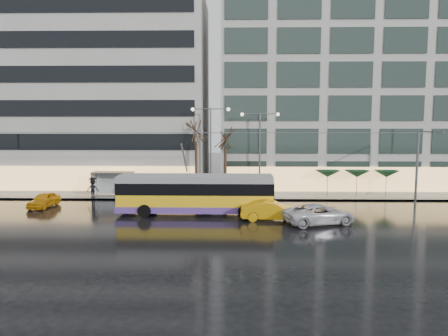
{
  "coord_description": "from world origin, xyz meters",
  "views": [
    {
      "loc": [
        4.27,
        -33.57,
        8.09
      ],
      "look_at": [
        3.48,
        5.0,
        3.7
      ],
      "focal_mm": 35.0,
      "sensor_mm": 36.0,
      "label": 1
    }
  ],
  "objects_px": {
    "trolleybus": "(196,195)",
    "bus_shelter": "(110,178)",
    "street_lamp_near": "(211,139)",
    "taxi_a": "(44,200)"
  },
  "relations": [
    {
      "from": "bus_shelter",
      "to": "street_lamp_near",
      "type": "distance_m",
      "value": 11.14
    },
    {
      "from": "bus_shelter",
      "to": "street_lamp_near",
      "type": "xyz_separation_m",
      "value": [
        10.38,
        0.11,
        4.03
      ]
    },
    {
      "from": "trolleybus",
      "to": "bus_shelter",
      "type": "bearing_deg",
      "value": 140.01
    },
    {
      "from": "trolleybus",
      "to": "street_lamp_near",
      "type": "bearing_deg",
      "value": 83.87
    },
    {
      "from": "street_lamp_near",
      "to": "taxi_a",
      "type": "xyz_separation_m",
      "value": [
        -15.02,
        -5.39,
        -5.32
      ]
    },
    {
      "from": "trolleybus",
      "to": "taxi_a",
      "type": "height_order",
      "value": "trolleybus"
    },
    {
      "from": "trolleybus",
      "to": "bus_shelter",
      "type": "distance_m",
      "value": 12.42
    },
    {
      "from": "taxi_a",
      "to": "bus_shelter",
      "type": "bearing_deg",
      "value": 54.72
    },
    {
      "from": "trolleybus",
      "to": "street_lamp_near",
      "type": "height_order",
      "value": "street_lamp_near"
    },
    {
      "from": "bus_shelter",
      "to": "taxi_a",
      "type": "distance_m",
      "value": 7.14
    }
  ]
}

